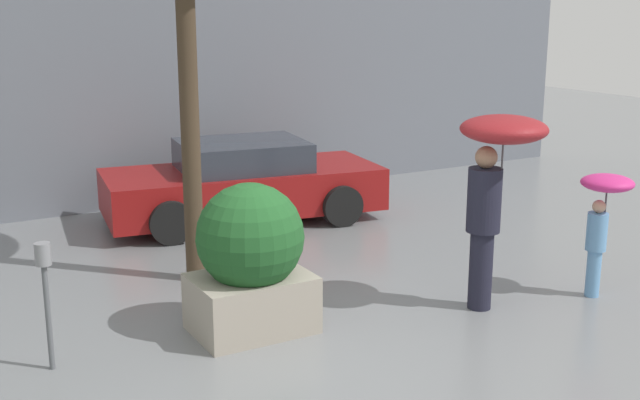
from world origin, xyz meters
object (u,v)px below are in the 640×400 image
(planter_box, at_px, (251,258))
(person_child, at_px, (603,207))
(person_adult, at_px, (495,167))
(parked_car_near, at_px, (243,183))
(parking_meter, at_px, (45,279))

(planter_box, relative_size, person_child, 1.09)
(planter_box, height_order, person_adult, person_adult)
(parked_car_near, relative_size, parking_meter, 3.60)
(parked_car_near, bearing_deg, person_child, -148.47)
(person_child, xyz_separation_m, parked_car_near, (-2.12, 4.90, -0.46))
(person_child, height_order, parking_meter, person_child)
(person_adult, xyz_separation_m, parked_car_near, (-0.79, 4.62, -0.99))
(planter_box, xyz_separation_m, person_adult, (2.46, -0.72, 0.80))
(person_adult, bearing_deg, parked_car_near, 141.88)
(planter_box, bearing_deg, parked_car_near, 66.82)
(planter_box, height_order, person_child, planter_box)
(planter_box, bearing_deg, person_adult, -16.37)
(parked_car_near, bearing_deg, parking_meter, 144.77)
(person_child, bearing_deg, parking_meter, 169.31)
(parking_meter, bearing_deg, planter_box, -2.70)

